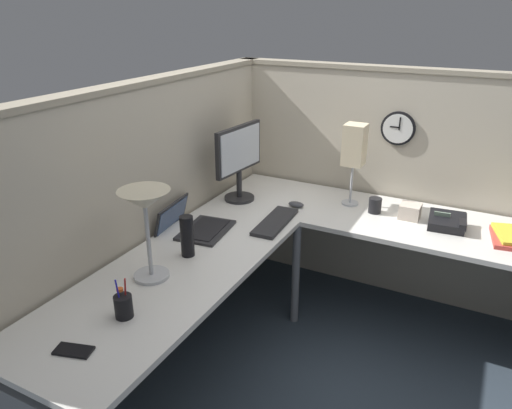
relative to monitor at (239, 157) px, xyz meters
name	(u,v)px	position (x,y,z in m)	size (l,w,h in m)	color
ground_plane	(308,341)	(-0.29, -0.64, -1.02)	(6.80, 6.80, 0.00)	#2D3842
cubicle_wall_back	(149,220)	(-0.66, 0.23, -0.23)	(2.57, 0.12, 1.58)	#B7AD99
cubicle_wall_right	(395,185)	(0.58, -0.90, -0.23)	(0.12, 2.37, 1.58)	#B7AD99
desk	(311,264)	(-0.44, -0.69, -0.39)	(2.35, 2.15, 0.73)	silver
monitor	(239,157)	(0.00, 0.00, 0.00)	(0.46, 0.20, 0.50)	#232326
laptop	(191,225)	(-0.53, 0.03, -0.27)	(0.38, 0.42, 0.22)	#232326
keyboard	(275,222)	(-0.24, -0.38, -0.28)	(0.43, 0.14, 0.02)	#232326
computer_mouse	(296,204)	(0.05, -0.39, -0.28)	(0.06, 0.10, 0.03)	#38383D
desk_lamp_dome	(145,207)	(-1.06, -0.11, 0.07)	(0.24, 0.24, 0.44)	#B7BABF
pen_cup	(123,306)	(-1.37, -0.21, -0.24)	(0.08, 0.08, 0.18)	black
cell_phone	(74,350)	(-1.63, -0.19, -0.29)	(0.07, 0.14, 0.01)	black
thermos_flask	(187,236)	(-0.80, -0.14, -0.18)	(0.07, 0.07, 0.22)	black
office_phone	(448,222)	(0.16, -1.30, -0.26)	(0.21, 0.22, 0.11)	black
desk_lamp_paper	(354,147)	(0.26, -0.68, 0.09)	(0.13, 0.13, 0.53)	#B7BABF
coffee_mug	(375,205)	(0.20, -0.86, -0.25)	(0.08, 0.08, 0.10)	black
tissue_box	(410,211)	(0.21, -1.07, -0.25)	(0.12, 0.12, 0.09)	beige
wall_clock	(398,128)	(0.52, -0.89, 0.18)	(0.04, 0.22, 0.22)	black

